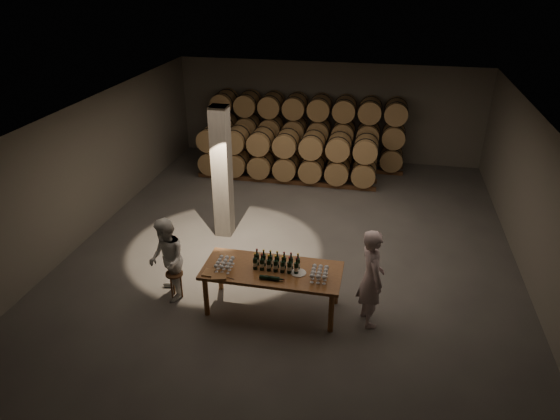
% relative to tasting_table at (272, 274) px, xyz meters
% --- Properties ---
extents(room, '(12.00, 12.00, 12.00)m').
position_rel_tasting_table_xyz_m(room, '(-1.80, 2.70, 0.80)').
color(room, '#53504E').
rests_on(room, ground).
extents(tasting_table, '(2.60, 1.10, 0.90)m').
position_rel_tasting_table_xyz_m(tasting_table, '(0.00, 0.00, 0.00)').
color(tasting_table, brown).
rests_on(tasting_table, ground).
extents(barrel_stack_back, '(6.26, 0.95, 2.31)m').
position_rel_tasting_table_xyz_m(barrel_stack_back, '(-0.57, 7.70, 0.40)').
color(barrel_stack_back, brown).
rests_on(barrel_stack_back, ground).
extents(barrel_stack_front, '(5.48, 0.95, 1.57)m').
position_rel_tasting_table_xyz_m(barrel_stack_front, '(-0.96, 6.30, 0.03)').
color(barrel_stack_front, brown).
rests_on(barrel_stack_front, ground).
extents(bottle_cluster, '(0.87, 0.24, 0.34)m').
position_rel_tasting_table_xyz_m(bottle_cluster, '(0.08, 0.03, 0.23)').
color(bottle_cluster, black).
rests_on(bottle_cluster, tasting_table).
extents(lying_bottles, '(0.46, 0.08, 0.08)m').
position_rel_tasting_table_xyz_m(lying_bottles, '(0.04, -0.34, 0.14)').
color(lying_bottles, black).
rests_on(lying_bottles, tasting_table).
extents(glass_cluster_left, '(0.30, 0.41, 0.17)m').
position_rel_tasting_table_xyz_m(glass_cluster_left, '(-0.88, -0.13, 0.22)').
color(glass_cluster_left, silver).
rests_on(glass_cluster_left, tasting_table).
extents(glass_cluster_right, '(0.31, 0.42, 0.18)m').
position_rel_tasting_table_xyz_m(glass_cluster_right, '(0.90, -0.10, 0.23)').
color(glass_cluster_right, silver).
rests_on(glass_cluster_right, tasting_table).
extents(plate, '(0.29, 0.29, 0.02)m').
position_rel_tasting_table_xyz_m(plate, '(0.50, -0.02, 0.11)').
color(plate, silver).
rests_on(plate, tasting_table).
extents(notebook_near, '(0.31, 0.28, 0.03)m').
position_rel_tasting_table_xyz_m(notebook_near, '(-0.89, -0.45, 0.12)').
color(notebook_near, '#966336').
rests_on(notebook_near, tasting_table).
extents(notebook_corner, '(0.20, 0.26, 0.02)m').
position_rel_tasting_table_xyz_m(notebook_corner, '(-1.11, -0.36, 0.12)').
color(notebook_corner, '#966336').
rests_on(notebook_corner, tasting_table).
extents(pen, '(0.14, 0.04, 0.01)m').
position_rel_tasting_table_xyz_m(pen, '(-0.67, -0.45, 0.11)').
color(pen, black).
rests_on(pen, tasting_table).
extents(stool, '(0.34, 0.34, 0.57)m').
position_rel_tasting_table_xyz_m(stool, '(-1.97, -0.03, -0.33)').
color(stool, brown).
rests_on(stool, ground).
extents(person_man, '(0.69, 0.82, 1.93)m').
position_rel_tasting_table_xyz_m(person_man, '(1.83, -0.01, 0.17)').
color(person_man, beige).
rests_on(person_man, ground).
extents(person_woman, '(1.00, 1.06, 1.72)m').
position_rel_tasting_table_xyz_m(person_woman, '(-2.08, -0.04, 0.07)').
color(person_woman, white).
rests_on(person_woman, ground).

